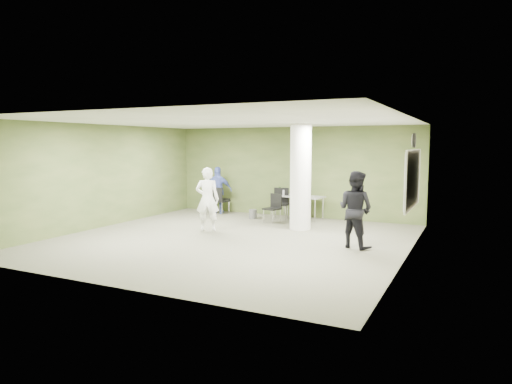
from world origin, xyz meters
The scene contains 17 objects.
floor centered at (0.00, 0.00, 0.00)m, with size 8.00×8.00×0.00m, color #4E4D3D.
ceiling centered at (0.00, 0.00, 2.80)m, with size 8.00×8.00×0.00m, color white.
wall_back centered at (0.00, 4.00, 1.40)m, with size 8.00×0.02×2.80m, color #3C4F25.
wall_left centered at (-4.00, 0.00, 1.40)m, with size 0.02×8.00×2.80m, color #3C4F25.
wall_right_cream centered at (4.00, 0.00, 1.40)m, with size 0.02×8.00×2.80m, color beige.
column centered at (1.00, 2.00, 1.40)m, with size 0.56×0.56×2.80m, color silver.
whiteboard centered at (3.92, 1.20, 1.50)m, with size 0.05×2.30×1.30m.
wall_clock centered at (3.92, 1.20, 2.35)m, with size 0.06×0.32×0.32m.
folding_table centered at (0.36, 3.54, 0.66)m, with size 1.58×0.87×0.96m.
wastebasket centered at (-0.90, 2.99, 0.14)m, with size 0.24×0.24×0.28m, color #4C4C4C.
chair_back_left centered at (-2.25, 3.30, 0.51)m, with size 0.51×0.51×0.88m.
chair_back_right centered at (-2.46, 3.57, 0.53)m, with size 0.59×0.59×0.92m.
chair_table_left centered at (-0.11, 3.30, 0.55)m, with size 0.57×0.57×0.95m.
chair_table_right centered at (-0.06, 2.65, 0.48)m, with size 0.51×0.51×0.83m.
woman_white centered at (-1.10, 0.71, 0.83)m, with size 0.61×0.40×1.67m, color white.
man_black centered at (2.85, 0.46, 0.84)m, with size 0.82×0.64×1.69m, color black.
man_blue centered at (-2.36, 3.40, 0.77)m, with size 0.90×0.37×1.54m, color #4455AA.
Camera 1 is at (5.18, -9.36, 2.27)m, focal length 32.00 mm.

